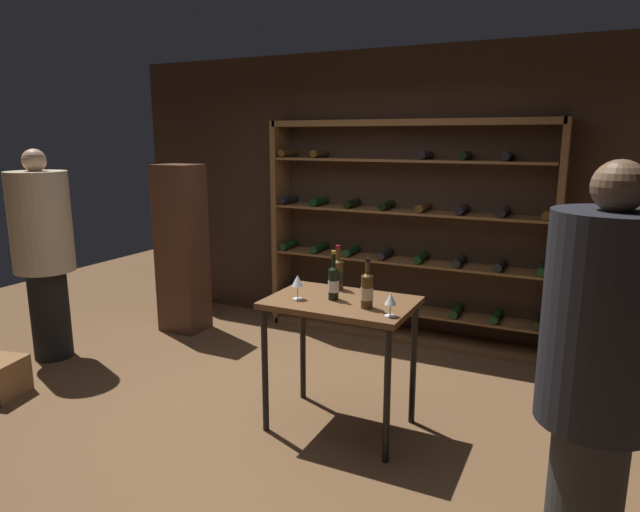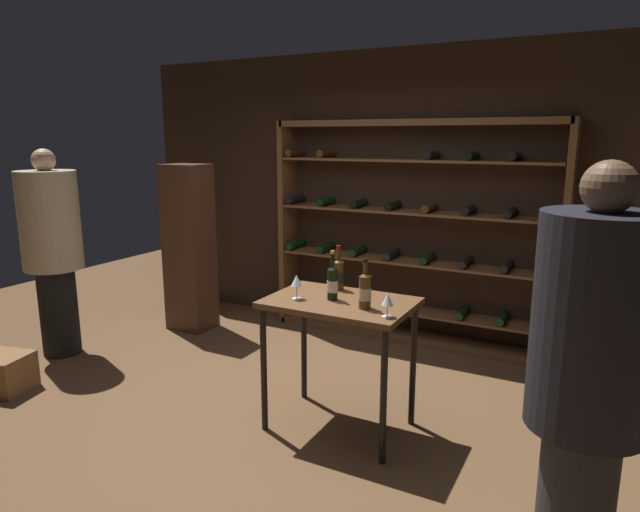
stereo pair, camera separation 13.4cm
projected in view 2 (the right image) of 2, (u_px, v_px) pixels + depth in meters
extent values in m
plane|color=brown|center=(278.00, 418.00, 4.04)|extent=(10.39, 10.39, 0.00)
cube|color=#332319|center=(392.00, 195.00, 5.63)|extent=(5.96, 0.10, 2.85)
cube|color=brown|center=(288.00, 223.00, 6.04)|extent=(0.06, 0.32, 2.16)
cube|color=brown|center=(565.00, 247.00, 4.76)|extent=(0.06, 0.32, 2.16)
cube|color=brown|center=(414.00, 122.00, 5.18)|extent=(2.77, 0.32, 0.06)
cube|color=brown|center=(406.00, 336.00, 5.62)|extent=(2.77, 0.32, 0.06)
cube|color=brown|center=(407.00, 309.00, 5.56)|extent=(2.69, 0.32, 0.02)
cylinder|color=black|center=(297.00, 288.00, 6.14)|extent=(0.08, 0.30, 0.08)
cylinder|color=black|center=(326.00, 292.00, 5.97)|extent=(0.08, 0.30, 0.08)
cylinder|color=#4C3314|center=(357.00, 297.00, 5.80)|extent=(0.08, 0.30, 0.08)
cylinder|color=black|center=(463.00, 312.00, 5.29)|extent=(0.08, 0.30, 0.08)
cylinder|color=black|center=(502.00, 318.00, 5.12)|extent=(0.08, 0.30, 0.08)
cylinder|color=black|center=(545.00, 324.00, 4.95)|extent=(0.08, 0.30, 0.08)
cube|color=brown|center=(409.00, 262.00, 5.46)|extent=(2.69, 0.32, 0.02)
cylinder|color=black|center=(296.00, 245.00, 6.04)|extent=(0.08, 0.30, 0.08)
cylinder|color=black|center=(326.00, 248.00, 5.87)|extent=(0.08, 0.30, 0.08)
cylinder|color=black|center=(358.00, 251.00, 5.70)|extent=(0.08, 0.30, 0.08)
cylinder|color=black|center=(392.00, 254.00, 5.53)|extent=(0.08, 0.30, 0.08)
cylinder|color=black|center=(427.00, 258.00, 5.36)|extent=(0.08, 0.30, 0.08)
cylinder|color=black|center=(466.00, 262.00, 5.19)|extent=(0.08, 0.30, 0.08)
cylinder|color=black|center=(506.00, 266.00, 5.02)|extent=(0.08, 0.30, 0.08)
cylinder|color=black|center=(550.00, 271.00, 4.85)|extent=(0.08, 0.30, 0.08)
cube|color=brown|center=(411.00, 212.00, 5.35)|extent=(2.69, 0.32, 0.02)
cylinder|color=black|center=(296.00, 200.00, 5.93)|extent=(0.08, 0.30, 0.08)
cylinder|color=black|center=(326.00, 201.00, 5.76)|extent=(0.08, 0.30, 0.08)
cylinder|color=black|center=(359.00, 203.00, 5.60)|extent=(0.08, 0.30, 0.08)
cylinder|color=black|center=(393.00, 205.00, 5.43)|extent=(0.08, 0.30, 0.08)
cylinder|color=#4C3314|center=(429.00, 208.00, 5.26)|extent=(0.08, 0.30, 0.08)
cylinder|color=black|center=(468.00, 210.00, 5.09)|extent=(0.08, 0.30, 0.08)
cylinder|color=black|center=(510.00, 212.00, 4.92)|extent=(0.08, 0.30, 0.08)
cylinder|color=#4C3314|center=(555.00, 215.00, 4.75)|extent=(0.08, 0.30, 0.08)
cube|color=brown|center=(413.00, 161.00, 5.25)|extent=(2.69, 0.32, 0.02)
cylinder|color=#4C3314|center=(295.00, 153.00, 5.83)|extent=(0.08, 0.30, 0.08)
cylinder|color=#4C3314|center=(326.00, 153.00, 5.66)|extent=(0.08, 0.30, 0.08)
cylinder|color=black|center=(432.00, 155.00, 5.15)|extent=(0.08, 0.30, 0.08)
cylinder|color=black|center=(472.00, 156.00, 4.98)|extent=(0.08, 0.30, 0.08)
cylinder|color=black|center=(514.00, 156.00, 4.81)|extent=(0.08, 0.30, 0.08)
cube|color=brown|center=(340.00, 303.00, 3.73)|extent=(0.97, 0.65, 0.04)
cylinder|color=black|center=(264.00, 370.00, 3.79)|extent=(0.04, 0.04, 0.89)
cylinder|color=black|center=(384.00, 397.00, 3.39)|extent=(0.04, 0.04, 0.89)
cylinder|color=black|center=(304.00, 344.00, 4.27)|extent=(0.04, 0.04, 0.89)
cylinder|color=black|center=(413.00, 365.00, 3.87)|extent=(0.04, 0.04, 0.89)
cylinder|color=black|center=(59.00, 311.00, 5.17)|extent=(0.34, 0.34, 0.82)
cylinder|color=tan|center=(50.00, 220.00, 5.00)|extent=(0.52, 0.52, 0.89)
sphere|color=tan|center=(43.00, 160.00, 4.88)|extent=(0.20, 0.20, 0.20)
cylinder|color=black|center=(595.00, 323.00, 2.22)|extent=(0.48, 0.48, 0.89)
sphere|color=brown|center=(609.00, 187.00, 2.10)|extent=(0.21, 0.21, 0.21)
cube|color=#4C2D1E|center=(189.00, 248.00, 5.80)|extent=(0.44, 0.36, 1.73)
cylinder|color=black|center=(332.00, 285.00, 3.72)|extent=(0.07, 0.07, 0.21)
cone|color=black|center=(333.00, 268.00, 3.70)|extent=(0.07, 0.07, 0.03)
cylinder|color=black|center=(333.00, 260.00, 3.69)|extent=(0.03, 0.03, 0.08)
cylinder|color=#B7932D|center=(333.00, 252.00, 3.67)|extent=(0.03, 0.03, 0.02)
cylinder|color=silver|center=(332.00, 286.00, 3.72)|extent=(0.07, 0.07, 0.08)
cylinder|color=#4C3314|center=(365.00, 292.00, 3.53)|extent=(0.08, 0.08, 0.21)
cone|color=#4C3314|center=(365.00, 274.00, 3.50)|extent=(0.08, 0.08, 0.03)
cylinder|color=#4C3314|center=(365.00, 267.00, 3.49)|extent=(0.03, 0.03, 0.07)
cylinder|color=black|center=(365.00, 260.00, 3.49)|extent=(0.03, 0.03, 0.02)
cylinder|color=#C6B28C|center=(365.00, 294.00, 3.53)|extent=(0.08, 0.08, 0.08)
cylinder|color=#4C3314|center=(338.00, 276.00, 3.97)|extent=(0.08, 0.08, 0.20)
cone|color=#4C3314|center=(338.00, 261.00, 3.95)|extent=(0.08, 0.08, 0.03)
cylinder|color=#4C3314|center=(338.00, 254.00, 3.94)|extent=(0.03, 0.03, 0.08)
cylinder|color=maroon|center=(338.00, 247.00, 3.93)|extent=(0.03, 0.03, 0.02)
cylinder|color=black|center=(338.00, 277.00, 3.97)|extent=(0.08, 0.08, 0.08)
cylinder|color=silver|center=(387.00, 317.00, 3.38)|extent=(0.07, 0.07, 0.00)
cylinder|color=silver|center=(387.00, 311.00, 3.37)|extent=(0.01, 0.01, 0.07)
cone|color=silver|center=(388.00, 299.00, 3.36)|extent=(0.07, 0.07, 0.07)
cylinder|color=#590A14|center=(387.00, 302.00, 3.36)|extent=(0.04, 0.04, 0.03)
cylinder|color=silver|center=(297.00, 299.00, 3.76)|extent=(0.07, 0.07, 0.00)
cylinder|color=silver|center=(297.00, 292.00, 3.75)|extent=(0.01, 0.01, 0.09)
cone|color=silver|center=(297.00, 280.00, 3.73)|extent=(0.08, 0.08, 0.07)
cylinder|color=#590A14|center=(297.00, 283.00, 3.73)|extent=(0.04, 0.04, 0.03)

